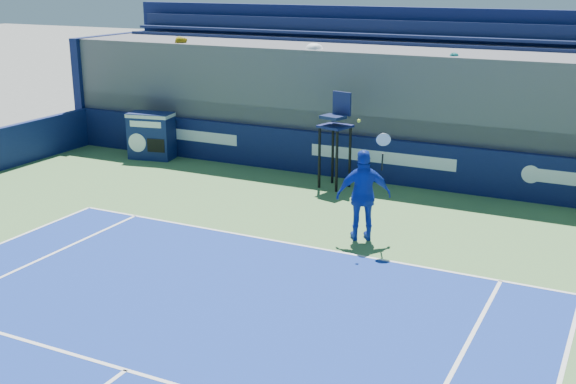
% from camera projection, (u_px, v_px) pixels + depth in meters
% --- Properties ---
extents(back_hoarding, '(20.40, 0.21, 1.20)m').
position_uv_depth(back_hoarding, '(382.00, 161.00, 19.10)').
color(back_hoarding, '#0B1341').
rests_on(back_hoarding, ground).
extents(match_clock, '(1.43, 0.95, 1.40)m').
position_uv_depth(match_clock, '(151.00, 134.00, 21.57)').
color(match_clock, '#101D51').
rests_on(match_clock, ground).
extents(umpire_chair, '(0.85, 0.85, 2.48)m').
position_uv_depth(umpire_chair, '(336.00, 130.00, 18.40)').
color(umpire_chair, black).
rests_on(umpire_chair, ground).
extents(tennis_player, '(1.21, 0.96, 2.57)m').
position_uv_depth(tennis_player, '(364.00, 195.00, 14.84)').
color(tennis_player, '#1634B4').
rests_on(tennis_player, apron).
extents(stadium_seating, '(21.00, 4.05, 4.40)m').
position_uv_depth(stadium_seating, '(409.00, 103.00, 20.48)').
color(stadium_seating, '#535358').
rests_on(stadium_seating, ground).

